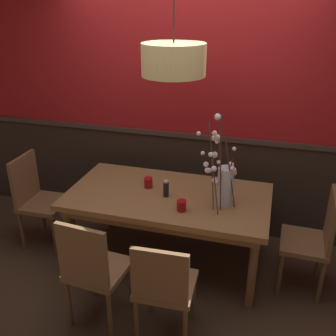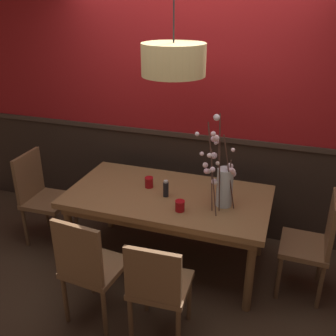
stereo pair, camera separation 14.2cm
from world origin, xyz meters
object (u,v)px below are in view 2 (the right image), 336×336
chair_head_west_end (41,193)px  chair_near_side_right (158,285)px  chair_far_side_right (219,179)px  condiment_bottle (166,189)px  candle_holder_nearer_center (180,206)px  candle_holder_nearer_edge (149,182)px  pendant_lamp (174,60)px  chair_head_east_end (315,240)px  vase_with_blossoms (223,182)px  chair_near_side_left (89,266)px  dining_table (168,202)px

chair_head_west_end → chair_near_side_right: bearing=-28.7°
chair_far_side_right → condiment_bottle: (-0.30, -0.94, 0.28)m
chair_far_side_right → candle_holder_nearer_center: (-0.11, -1.14, 0.26)m
candle_holder_nearer_center → condiment_bottle: bearing=133.3°
chair_near_side_right → candle_holder_nearer_edge: bearing=114.3°
candle_holder_nearer_edge → condiment_bottle: size_ratio=0.65×
candle_holder_nearer_edge → condiment_bottle: 0.24m
candle_holder_nearer_edge → pendant_lamp: size_ratio=0.11×
chair_head_west_end → chair_head_east_end: 2.65m
chair_head_west_end → chair_far_side_right: size_ratio=0.98×
vase_with_blossoms → chair_near_side_right: bearing=-107.6°
pendant_lamp → candle_holder_nearer_edge: bearing=164.8°
chair_head_west_end → chair_near_side_left: chair_head_west_end is taller
vase_with_blossoms → pendant_lamp: 1.07m
pendant_lamp → chair_near_side_right: bearing=-78.5°
chair_near_side_right → vase_with_blossoms: bearing=72.4°
dining_table → chair_far_side_right: size_ratio=1.88×
condiment_bottle → pendant_lamp: (0.05, 0.05, 1.11)m
chair_near_side_right → condiment_bottle: size_ratio=5.66×
vase_with_blossoms → candle_holder_nearer_edge: size_ratio=8.10×
candle_holder_nearer_edge → chair_near_side_left: bearing=-96.6°
vase_with_blossoms → candle_holder_nearer_edge: 0.74m
vase_with_blossoms → candle_holder_nearer_center: size_ratio=8.61×
chair_far_side_right → candle_holder_nearer_edge: chair_far_side_right is taller
chair_far_side_right → candle_holder_nearer_edge: size_ratio=9.68×
chair_near_side_left → condiment_bottle: bearing=69.4°
vase_with_blossoms → pendant_lamp: (-0.46, 0.05, 0.96)m
chair_head_west_end → pendant_lamp: (1.41, 0.03, 1.39)m
condiment_bottle → chair_near_side_left: bearing=-110.6°
dining_table → chair_near_side_right: (0.23, -0.90, -0.16)m
chair_near_side_left → candle_holder_nearer_edge: bearing=83.4°
chair_near_side_left → vase_with_blossoms: size_ratio=1.17×
vase_with_blossoms → condiment_bottle: size_ratio=5.26×
chair_head_west_end → pendant_lamp: pendant_lamp is taller
candle_holder_nearer_center → pendant_lamp: pendant_lamp is taller
chair_head_east_end → chair_far_side_right: (-0.99, 0.89, 0.01)m
chair_head_east_end → condiment_bottle: bearing=-178.0°
chair_head_west_end → chair_head_east_end: size_ratio=1.01×
chair_head_east_end → condiment_bottle: (-1.29, -0.05, 0.29)m
vase_with_blossoms → chair_far_side_right: bearing=102.2°
dining_table → chair_far_side_right: bearing=71.6°
chair_near_side_right → chair_near_side_left: size_ratio=0.92×
chair_near_side_left → chair_head_east_end: size_ratio=1.01×
vase_with_blossoms → condiment_bottle: (-0.50, -0.00, -0.14)m
chair_near_side_right → candle_holder_nearer_edge: chair_near_side_right is taller
chair_head_east_end → vase_with_blossoms: 0.90m
dining_table → pendant_lamp: pendant_lamp is taller
chair_head_west_end → vase_with_blossoms: 1.92m
condiment_bottle → dining_table: bearing=83.5°
dining_table → vase_with_blossoms: (0.50, -0.04, 0.30)m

